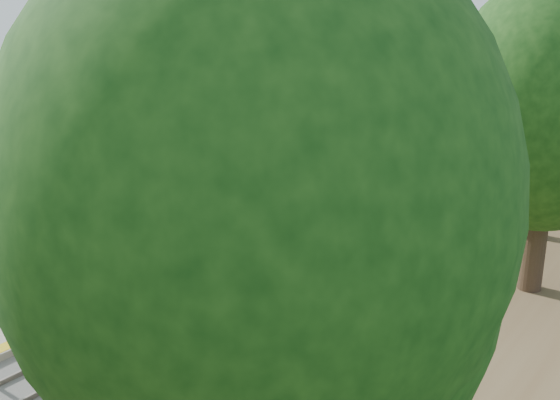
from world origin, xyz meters
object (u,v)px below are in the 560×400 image
Objects in this scene: signal_farside at (494,166)px; train at (553,104)px; station_building at (257,111)px; lamppost_far at (212,205)px; signal_platform at (135,204)px.

train is at bearing 99.19° from signal_farside.
station_building is 2.04× the size of lamppost_far.
signal_farside is at bearing 61.14° from signal_platform.
lamppost_far is (-3.78, -49.33, -0.01)m from train.
signal_farside reaches higher than lamppost_far.
station_building is at bearing 165.12° from signal_farside.
lamppost_far is 5.78m from signal_platform.
train is at bearing 66.99° from station_building.
station_building is 1.57× the size of signal_platform.
train is 54.94m from signal_platform.
station_building is 20.91m from signal_farside.
signal_farside is (9.10, 16.51, -0.20)m from signal_platform.
lamppost_far is at bearing -94.39° from train.
train is 49.47m from lamppost_far.
signal_platform is (11.10, -21.88, -0.34)m from station_building.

